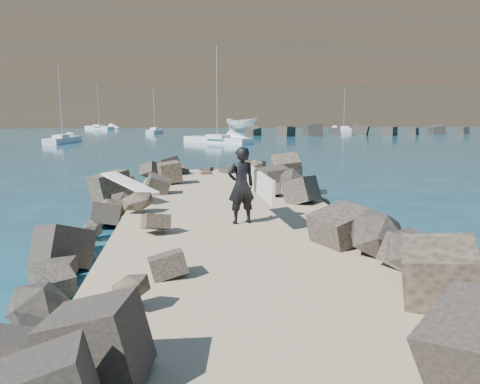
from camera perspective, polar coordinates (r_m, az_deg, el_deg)
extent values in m
plane|color=#0F384C|center=(12.46, -0.53, -6.04)|extent=(800.00, 800.00, 0.00)
cube|color=#8C7759|center=(10.47, 0.63, -7.41)|extent=(6.00, 26.00, 0.60)
cube|color=black|center=(10.94, -15.04, -5.90)|extent=(2.60, 22.00, 1.00)
cube|color=#262421|center=(11.59, 14.75, -5.02)|extent=(2.60, 22.00, 1.00)
cube|color=black|center=(76.16, 22.07, 6.92)|extent=(52.00, 4.00, 1.20)
cube|color=#2D4919|center=(172.76, -2.86, 13.90)|extent=(360.00, 140.00, 32.00)
cube|color=white|center=(15.23, -13.31, 0.60)|extent=(1.97, 1.99, 0.07)
imported|color=silver|center=(82.34, 0.19, 8.22)|extent=(6.29, 6.07, 2.45)
imported|color=black|center=(11.71, 0.14, 0.80)|extent=(0.80, 0.62, 1.94)
cube|color=silver|center=(11.76, 2.32, 1.10)|extent=(0.40, 2.39, 0.76)
cube|color=silver|center=(85.22, 12.51, 7.39)|extent=(1.94, 6.30, 0.80)
cylinder|color=gray|center=(85.16, 12.60, 9.91)|extent=(0.12, 0.12, 6.82)
cube|color=silver|center=(84.50, 12.68, 7.70)|extent=(1.15, 1.82, 0.44)
cube|color=silver|center=(51.92, -2.77, 6.25)|extent=(7.41, 7.90, 0.80)
cylinder|color=gray|center=(51.87, -2.82, 12.04)|extent=(0.12, 0.12, 9.78)
cube|color=silver|center=(51.10, -2.72, 6.76)|extent=(2.72, 2.80, 0.44)
cube|color=silver|center=(96.75, -16.78, 7.46)|extent=(6.50, 6.59, 0.80)
cylinder|color=gray|center=(96.71, -16.91, 10.13)|extent=(0.12, 0.12, 8.35)
cube|color=silver|center=(96.09, -16.86, 7.74)|extent=(2.36, 2.37, 0.44)
cube|color=silver|center=(76.12, -10.36, 7.21)|extent=(2.44, 6.06, 0.80)
cylinder|color=gray|center=(76.06, -10.44, 9.92)|extent=(0.12, 0.12, 6.51)
cube|color=silver|center=(75.41, -10.40, 7.56)|extent=(1.26, 1.81, 0.44)
cube|color=silver|center=(114.52, 14.44, 7.85)|extent=(1.73, 5.64, 0.80)
cylinder|color=gray|center=(114.47, 14.51, 9.55)|extent=(0.12, 0.12, 6.11)
cube|color=silver|center=(113.88, 14.57, 8.09)|extent=(1.03, 1.63, 0.44)
cube|color=silver|center=(55.46, -20.76, 5.86)|extent=(2.63, 7.08, 0.80)
cylinder|color=gray|center=(55.38, -21.02, 10.15)|extent=(0.12, 0.12, 7.62)
cube|color=silver|center=(54.64, -21.00, 6.32)|extent=(1.41, 2.09, 0.44)
cube|color=white|center=(171.20, -20.72, 19.42)|extent=(10.00, 8.00, 4.00)
cube|color=white|center=(179.52, -6.40, 19.40)|extent=(8.00, 6.00, 3.50)
cube|color=white|center=(166.82, 6.55, 20.24)|extent=(12.00, 7.00, 4.00)
cube|color=white|center=(188.53, 16.66, 18.52)|extent=(6.00, 6.00, 3.00)
cube|color=white|center=(179.94, 25.52, 18.77)|extent=(5.00, 5.00, 5.00)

